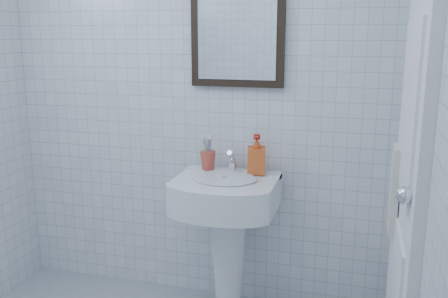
% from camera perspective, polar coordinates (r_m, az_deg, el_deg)
% --- Properties ---
extents(wall_back, '(2.20, 0.02, 2.50)m').
position_cam_1_polar(wall_back, '(2.77, -3.21, 7.49)').
color(wall_back, white).
rests_on(wall_back, ground).
extents(wall_right, '(0.02, 2.40, 2.50)m').
position_cam_1_polar(wall_right, '(1.46, 23.81, 1.30)').
color(wall_right, white).
rests_on(wall_right, ground).
extents(washbasin, '(0.52, 0.38, 0.80)m').
position_cam_1_polar(washbasin, '(2.67, 0.38, -8.44)').
color(washbasin, white).
rests_on(washbasin, ground).
extents(faucet, '(0.05, 0.11, 0.13)m').
position_cam_1_polar(faucet, '(2.66, 0.92, -1.54)').
color(faucet, silver).
rests_on(faucet, washbasin).
extents(toothbrush_cup, '(0.10, 0.10, 0.10)m').
position_cam_1_polar(toothbrush_cup, '(2.70, -1.85, -1.28)').
color(toothbrush_cup, '#B84432').
rests_on(toothbrush_cup, washbasin).
extents(soap_dispenser, '(0.11, 0.11, 0.21)m').
position_cam_1_polar(soap_dispenser, '(2.62, 3.74, -0.59)').
color(soap_dispenser, red).
rests_on(soap_dispenser, washbasin).
extents(wall_mirror, '(0.50, 0.04, 0.62)m').
position_cam_1_polar(wall_mirror, '(2.67, 1.54, 13.74)').
color(wall_mirror, black).
rests_on(wall_mirror, wall_back).
extents(bathroom_door, '(0.04, 0.80, 2.00)m').
position_cam_1_polar(bathroom_door, '(2.04, 20.51, -2.50)').
color(bathroom_door, white).
rests_on(bathroom_door, ground).
extents(towel_ring, '(0.01, 0.18, 0.18)m').
position_cam_1_polar(towel_ring, '(2.20, 19.73, -0.02)').
color(towel_ring, silver).
rests_on(towel_ring, wall_right).
extents(hand_towel, '(0.03, 0.16, 0.38)m').
position_cam_1_polar(hand_towel, '(2.24, 18.87, -4.47)').
color(hand_towel, silver).
rests_on(hand_towel, towel_ring).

